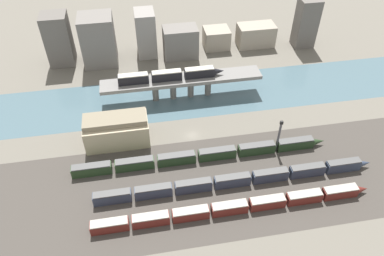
{
  "coord_description": "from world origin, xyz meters",
  "views": [
    {
      "loc": [
        -17.2,
        -98.67,
        93.53
      ],
      "look_at": [
        0.0,
        -0.14,
        3.67
      ],
      "focal_mm": 35.0,
      "sensor_mm": 36.0,
      "label": 1
    }
  ],
  "objects_px": {
    "train_on_bridge": "(171,75)",
    "train_yard_mid": "(236,180)",
    "train_yard_near": "(234,207)",
    "signal_tower": "(279,136)",
    "train_yard_far": "(201,156)",
    "warehouse_building": "(117,130)"
  },
  "relations": [
    {
      "from": "train_yard_mid",
      "to": "warehouse_building",
      "type": "height_order",
      "value": "warehouse_building"
    },
    {
      "from": "train_yard_far",
      "to": "warehouse_building",
      "type": "xyz_separation_m",
      "value": [
        -27.64,
        14.22,
        3.38
      ]
    },
    {
      "from": "warehouse_building",
      "to": "signal_tower",
      "type": "height_order",
      "value": "signal_tower"
    },
    {
      "from": "train_yard_mid",
      "to": "warehouse_building",
      "type": "distance_m",
      "value": 45.32
    },
    {
      "from": "warehouse_building",
      "to": "signal_tower",
      "type": "bearing_deg",
      "value": -14.49
    },
    {
      "from": "train_yard_near",
      "to": "train_yard_far",
      "type": "distance_m",
      "value": 23.14
    },
    {
      "from": "train_yard_mid",
      "to": "train_yard_far",
      "type": "relative_size",
      "value": 1.04
    },
    {
      "from": "train_yard_near",
      "to": "train_yard_far",
      "type": "height_order",
      "value": "train_yard_far"
    },
    {
      "from": "warehouse_building",
      "to": "signal_tower",
      "type": "relative_size",
      "value": 1.68
    },
    {
      "from": "train_on_bridge",
      "to": "train_yard_near",
      "type": "height_order",
      "value": "train_on_bridge"
    },
    {
      "from": "train_yard_near",
      "to": "train_yard_mid",
      "type": "xyz_separation_m",
      "value": [
        3.19,
        9.88,
        0.23
      ]
    },
    {
      "from": "train_yard_far",
      "to": "train_on_bridge",
      "type": "bearing_deg",
      "value": 98.54
    },
    {
      "from": "train_on_bridge",
      "to": "train_yard_mid",
      "type": "bearing_deg",
      "value": -73.77
    },
    {
      "from": "train_on_bridge",
      "to": "train_yard_far",
      "type": "bearing_deg",
      "value": -81.46
    },
    {
      "from": "warehouse_building",
      "to": "signal_tower",
      "type": "distance_m",
      "value": 56.21
    },
    {
      "from": "train_yard_near",
      "to": "signal_tower",
      "type": "relative_size",
      "value": 6.44
    },
    {
      "from": "train_yard_near",
      "to": "warehouse_building",
      "type": "height_order",
      "value": "warehouse_building"
    },
    {
      "from": "train_on_bridge",
      "to": "train_yard_mid",
      "type": "relative_size",
      "value": 0.46
    },
    {
      "from": "train_yard_far",
      "to": "train_yard_near",
      "type": "bearing_deg",
      "value": -76.05
    },
    {
      "from": "train_on_bridge",
      "to": "train_yard_mid",
      "type": "height_order",
      "value": "train_on_bridge"
    },
    {
      "from": "train_yard_mid",
      "to": "signal_tower",
      "type": "bearing_deg",
      "value": 35.27
    },
    {
      "from": "train_yard_mid",
      "to": "train_on_bridge",
      "type": "bearing_deg",
      "value": 106.23
    }
  ]
}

